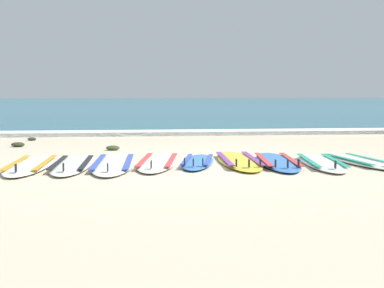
% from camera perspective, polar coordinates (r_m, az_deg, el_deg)
% --- Properties ---
extents(ground_plane, '(80.00, 80.00, 0.00)m').
position_cam_1_polar(ground_plane, '(8.56, -0.76, -2.25)').
color(ground_plane, beige).
extents(sea, '(80.00, 60.00, 0.10)m').
position_cam_1_polar(sea, '(43.95, -5.14, 4.15)').
color(sea, '#23667A').
rests_on(sea, ground).
extents(wave_foam_strip, '(80.00, 0.85, 0.11)m').
position_cam_1_polar(wave_foam_strip, '(14.42, -2.98, 1.17)').
color(wave_foam_strip, white).
rests_on(wave_foam_strip, ground).
extents(surfboard_0, '(0.67, 2.48, 0.18)m').
position_cam_1_polar(surfboard_0, '(8.73, -16.49, -2.10)').
color(surfboard_0, white).
rests_on(surfboard_0, ground).
extents(surfboard_1, '(0.64, 2.37, 0.18)m').
position_cam_1_polar(surfboard_1, '(8.60, -12.40, -2.11)').
color(surfboard_1, silver).
rests_on(surfboard_1, ground).
extents(surfboard_2, '(0.75, 2.62, 0.18)m').
position_cam_1_polar(surfboard_2, '(8.57, -8.21, -2.06)').
color(surfboard_2, white).
rests_on(surfboard_2, ground).
extents(surfboard_3, '(0.94, 2.47, 0.18)m').
position_cam_1_polar(surfboard_3, '(8.72, -3.59, -1.88)').
color(surfboard_3, silver).
rests_on(surfboard_3, ground).
extents(surfboard_4, '(0.87, 2.02, 0.18)m').
position_cam_1_polar(surfboard_4, '(8.74, 0.58, -1.85)').
color(surfboard_4, '#3875CC').
rests_on(surfboard_4, ground).
extents(surfboard_5, '(0.74, 2.58, 0.18)m').
position_cam_1_polar(surfboard_5, '(8.90, 4.88, -1.73)').
color(surfboard_5, yellow).
rests_on(surfboard_5, ground).
extents(surfboard_6, '(0.85, 2.46, 0.18)m').
position_cam_1_polar(surfboard_6, '(8.86, 8.87, -1.82)').
color(surfboard_6, '#3875CC').
rests_on(surfboard_6, ground).
extents(surfboard_7, '(0.87, 2.37, 0.18)m').
position_cam_1_polar(surfboard_7, '(8.90, 13.36, -1.87)').
color(surfboard_7, white).
rests_on(surfboard_7, ground).
extents(surfboard_8, '(0.78, 2.14, 0.18)m').
position_cam_1_polar(surfboard_8, '(9.21, 17.04, -1.72)').
color(surfboard_8, white).
rests_on(surfboard_8, ground).
extents(seaweed_clump_near_shoreline, '(0.21, 0.17, 0.07)m').
position_cam_1_polar(seaweed_clump_near_shoreline, '(13.34, -16.37, 0.51)').
color(seaweed_clump_near_shoreline, '#2D381E').
rests_on(seaweed_clump_near_shoreline, ground).
extents(seaweed_clump_mid_sand, '(0.28, 0.22, 0.10)m').
position_cam_1_polar(seaweed_clump_mid_sand, '(11.93, -17.72, -0.05)').
color(seaweed_clump_mid_sand, '#2D381E').
rests_on(seaweed_clump_mid_sand, ground).
extents(seaweed_clump_by_the_boards, '(0.27, 0.21, 0.09)m').
position_cam_1_polar(seaweed_clump_by_the_boards, '(10.83, -8.28, -0.40)').
color(seaweed_clump_by_the_boards, '#384723').
rests_on(seaweed_clump_by_the_boards, ground).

